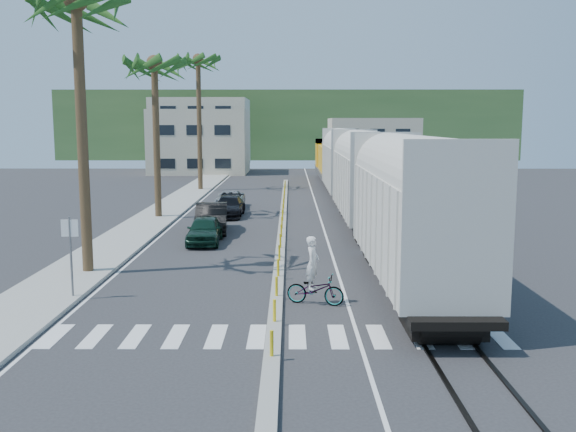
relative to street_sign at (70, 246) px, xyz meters
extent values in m
plane|color=#28282B|center=(7.30, -2.00, -1.97)|extent=(140.00, 140.00, 0.00)
cube|color=gray|center=(-1.20, 23.00, -1.90)|extent=(3.00, 90.00, 0.15)
cube|color=black|center=(11.58, 26.00, -1.94)|extent=(0.12, 100.00, 0.06)
cube|color=black|center=(13.02, 26.00, -1.94)|extent=(0.12, 100.00, 0.06)
cube|color=gray|center=(7.30, 18.00, -1.90)|extent=(0.45, 60.00, 0.15)
cylinder|color=yellow|center=(7.30, -6.00, -1.47)|extent=(0.10, 0.10, 0.70)
cylinder|color=yellow|center=(7.30, -3.00, -1.47)|extent=(0.10, 0.10, 0.70)
cylinder|color=yellow|center=(7.30, 0.00, -1.47)|extent=(0.10, 0.10, 0.70)
cylinder|color=yellow|center=(7.30, 3.00, -1.47)|extent=(0.10, 0.10, 0.70)
cylinder|color=yellow|center=(7.30, 6.00, -1.47)|extent=(0.10, 0.10, 0.70)
cylinder|color=yellow|center=(7.30, 9.00, -1.47)|extent=(0.10, 0.10, 0.70)
cylinder|color=yellow|center=(7.30, 12.00, -1.47)|extent=(0.10, 0.10, 0.70)
cylinder|color=yellow|center=(7.30, 15.00, -1.47)|extent=(0.10, 0.10, 0.70)
cylinder|color=yellow|center=(7.30, 18.00, -1.47)|extent=(0.10, 0.10, 0.70)
cylinder|color=yellow|center=(7.30, 21.00, -1.47)|extent=(0.10, 0.10, 0.70)
cylinder|color=yellow|center=(7.30, 24.00, -1.47)|extent=(0.10, 0.10, 0.70)
cylinder|color=yellow|center=(7.30, 27.00, -1.47)|extent=(0.10, 0.10, 0.70)
cylinder|color=yellow|center=(7.30, 30.00, -1.47)|extent=(0.10, 0.10, 0.70)
cylinder|color=yellow|center=(7.30, 33.00, -1.47)|extent=(0.10, 0.10, 0.70)
cylinder|color=yellow|center=(7.30, 36.00, -1.47)|extent=(0.10, 0.10, 0.70)
cylinder|color=yellow|center=(7.30, 39.00, -1.47)|extent=(0.10, 0.10, 0.70)
cube|color=silver|center=(7.30, -4.00, -1.97)|extent=(14.00, 2.20, 0.01)
cube|color=silver|center=(0.50, 23.00, -1.97)|extent=(0.12, 90.00, 0.01)
cube|color=silver|center=(9.80, 23.00, -1.97)|extent=(0.12, 90.00, 0.01)
cube|color=beige|center=(12.30, 1.15, 0.73)|extent=(3.00, 12.88, 3.40)
cylinder|color=beige|center=(12.30, 1.15, 2.43)|extent=(2.90, 12.58, 2.90)
cube|color=black|center=(12.30, 1.15, -1.47)|extent=(2.60, 12.88, 1.00)
cube|color=beige|center=(12.30, 16.15, 0.73)|extent=(3.00, 12.88, 3.40)
cylinder|color=beige|center=(12.30, 16.15, 2.43)|extent=(2.90, 12.58, 2.90)
cube|color=black|center=(12.30, 16.15, -1.47)|extent=(2.60, 12.88, 1.00)
cube|color=beige|center=(12.30, 31.15, 0.73)|extent=(3.00, 12.88, 3.40)
cylinder|color=beige|center=(12.30, 31.15, 2.43)|extent=(2.90, 12.58, 2.90)
cube|color=black|center=(12.30, 31.15, -1.47)|extent=(2.60, 12.88, 1.00)
cube|color=#4C4C4F|center=(12.30, 47.15, -0.92)|extent=(3.00, 17.00, 0.50)
cube|color=orange|center=(12.30, 46.15, 0.63)|extent=(2.70, 12.24, 2.60)
cube|color=orange|center=(12.30, 52.93, 0.93)|extent=(3.00, 3.74, 3.20)
cube|color=black|center=(12.30, 47.15, -1.52)|extent=(2.60, 13.60, 0.90)
cylinder|color=brown|center=(-0.70, 4.00, 3.53)|extent=(0.44, 0.44, 11.00)
cylinder|color=brown|center=(-1.00, 20.00, 3.03)|extent=(0.44, 0.44, 10.00)
sphere|color=#234E18|center=(-1.00, 20.00, 8.18)|extent=(3.20, 3.20, 3.20)
cylinder|color=brown|center=(-0.70, 38.00, 4.03)|extent=(0.44, 0.44, 12.00)
sphere|color=#234E18|center=(-0.70, 38.00, 10.18)|extent=(3.20, 3.20, 3.20)
cylinder|color=slate|center=(0.00, 0.00, -0.47)|extent=(0.08, 0.08, 3.00)
cube|color=silver|center=(0.00, 0.00, 0.63)|extent=(0.60, 0.04, 0.60)
cube|color=#B5AB8F|center=(-3.70, 60.00, 2.03)|extent=(12.00, 10.00, 8.00)
cube|color=#B5AB8F|center=(-5.70, 76.00, 3.03)|extent=(14.00, 12.00, 10.00)
cube|color=#B5AB8F|center=(19.30, 68.00, 1.53)|extent=(12.00, 10.00, 7.00)
cube|color=#385628|center=(7.30, 98.00, 4.03)|extent=(80.00, 20.00, 12.00)
imported|color=black|center=(3.29, 10.92, -1.25)|extent=(1.88, 4.29, 1.44)
imported|color=black|center=(3.22, 14.41, -1.13)|extent=(2.65, 5.39, 1.68)
imported|color=black|center=(3.63, 20.82, -1.29)|extent=(2.15, 4.80, 1.37)
imported|color=#AAADAF|center=(3.29, 25.24, -1.34)|extent=(2.35, 4.69, 1.27)
imported|color=#9EA0A5|center=(8.67, -0.56, -1.44)|extent=(1.82, 2.42, 1.07)
imported|color=silver|center=(8.57, -0.56, -0.49)|extent=(0.92, 0.82, 1.86)
camera|label=1|loc=(7.79, -22.28, 4.28)|focal=40.00mm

